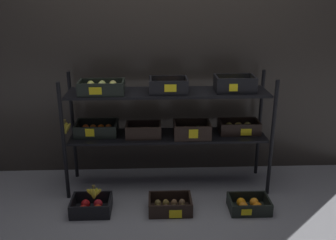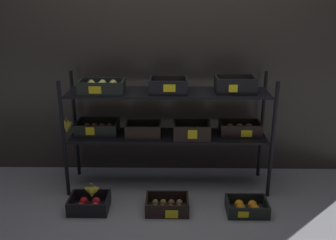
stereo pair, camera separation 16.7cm
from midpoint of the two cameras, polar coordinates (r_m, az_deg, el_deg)
ground_plane at (r=3.53m, az=1.37°, el=-9.64°), size 10.00×10.00×0.00m
storefront_wall at (r=3.55m, az=1.44°, el=8.21°), size 4.12×0.12×2.05m
display_rack at (r=3.25m, az=1.37°, el=0.89°), size 1.84×0.42×1.01m
crate_ground_apple_red at (r=3.19m, az=-10.24°, el=-12.39°), size 0.32×0.25×0.12m
crate_ground_kiwi at (r=3.13m, az=1.44°, el=-12.78°), size 0.34×0.24×0.12m
crate_ground_orange at (r=3.19m, az=13.26°, el=-12.68°), size 0.33×0.24×0.10m
banana_bunch_loose at (r=3.12m, az=-9.85°, el=-10.47°), size 0.14×0.05×0.12m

